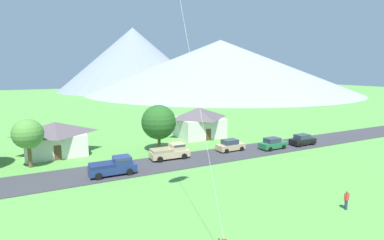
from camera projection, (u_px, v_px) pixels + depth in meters
name	position (u px, v px, depth m)	size (l,w,h in m)	color
road_strip	(159.00, 164.00, 38.20)	(160.00, 6.41, 0.08)	#38383D
mountain_central_ridge	(133.00, 59.00, 171.42)	(82.62, 82.62, 34.95)	gray
mountain_east_ridge	(220.00, 66.00, 159.07)	(137.69, 137.69, 27.00)	#8E939E
house_leftmost	(56.00, 138.00, 42.49)	(8.38, 7.12, 4.62)	silver
house_left_center	(198.00, 121.00, 53.82)	(8.23, 7.86, 5.21)	silver
tree_left_of_center	(159.00, 122.00, 43.67)	(5.02, 5.02, 6.85)	brown
tree_center	(28.00, 134.00, 36.35)	(3.60, 3.60, 6.02)	brown
parked_car_green_west_end	(273.00, 144.00, 45.32)	(4.28, 2.24, 1.68)	#237042
parked_car_black_mid_west	(302.00, 140.00, 47.70)	(4.21, 2.10, 1.68)	black
parked_car_tan_mid_east	(230.00, 145.00, 44.28)	(4.26, 2.20, 1.68)	tan
pickup_truck_sand_west_side	(171.00, 151.00, 40.33)	(5.26, 2.45, 1.99)	#C6B284
pickup_truck_navy_east_side	(114.00, 166.00, 34.20)	(5.23, 2.38, 1.99)	navy
watcher_person	(346.00, 200.00, 25.77)	(0.56, 0.24, 1.68)	navy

